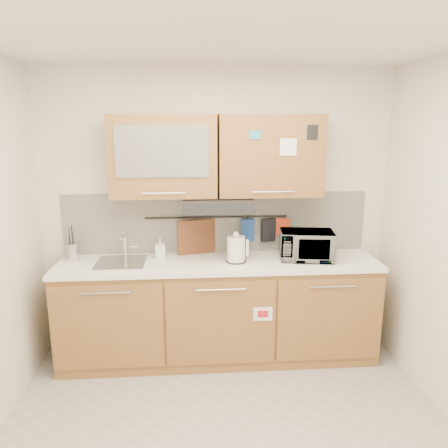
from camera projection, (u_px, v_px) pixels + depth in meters
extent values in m
plane|color=white|center=(232.00, 27.00, 2.30)|extent=(3.20, 3.20, 0.00)
plane|color=silver|center=(216.00, 212.00, 4.05)|extent=(3.20, 0.00, 3.20)
cube|color=#946234|center=(219.00, 311.00, 3.96)|extent=(2.80, 0.60, 0.88)
cube|color=black|center=(219.00, 350.00, 4.04)|extent=(2.80, 0.54, 0.10)
cube|color=#A06938|center=(108.00, 327.00, 3.58)|extent=(0.91, 0.02, 0.74)
cylinder|color=silver|center=(105.00, 293.00, 3.48)|extent=(0.41, 0.01, 0.01)
cube|color=#A06938|center=(221.00, 323.00, 3.65)|extent=(0.91, 0.02, 0.74)
cylinder|color=silver|center=(221.00, 290.00, 3.55)|extent=(0.41, 0.01, 0.01)
cube|color=#A06938|center=(330.00, 320.00, 3.72)|extent=(0.91, 0.02, 0.74)
cylinder|color=silver|center=(333.00, 287.00, 3.62)|extent=(0.41, 0.01, 0.01)
cube|color=white|center=(219.00, 263.00, 3.84)|extent=(2.82, 0.62, 0.04)
cube|color=silver|center=(216.00, 223.00, 4.06)|extent=(2.80, 0.02, 0.56)
cube|color=#946234|center=(164.00, 156.00, 3.73)|extent=(0.90, 0.35, 0.70)
cube|color=silver|center=(162.00, 151.00, 3.54)|extent=(0.76, 0.02, 0.42)
cube|color=#A06938|center=(270.00, 155.00, 3.80)|extent=(0.90, 0.35, 0.70)
cube|color=white|center=(288.00, 147.00, 3.61)|extent=(0.14, 0.00, 0.14)
cube|color=black|center=(218.00, 204.00, 3.78)|extent=(0.60, 0.46, 0.10)
cube|color=silver|center=(121.00, 264.00, 3.79)|extent=(0.42, 0.40, 0.03)
cylinder|color=silver|center=(125.00, 245.00, 3.91)|extent=(0.03, 0.03, 0.24)
cylinder|color=silver|center=(123.00, 236.00, 3.81)|extent=(0.02, 0.18, 0.02)
cylinder|color=black|center=(217.00, 217.00, 4.01)|extent=(1.30, 0.02, 0.02)
cylinder|color=#B4B5B9|center=(73.00, 251.00, 3.86)|extent=(0.15, 0.15, 0.15)
cylinder|color=black|center=(70.00, 244.00, 3.85)|extent=(0.01, 0.01, 0.29)
cylinder|color=black|center=(74.00, 246.00, 3.83)|extent=(0.01, 0.01, 0.26)
cylinder|color=black|center=(73.00, 242.00, 3.86)|extent=(0.01, 0.01, 0.31)
cylinder|color=black|center=(70.00, 248.00, 3.83)|extent=(0.01, 0.01, 0.23)
cylinder|color=white|center=(236.00, 249.00, 3.79)|extent=(0.16, 0.16, 0.23)
sphere|color=white|center=(236.00, 234.00, 3.76)|extent=(0.05, 0.05, 0.05)
cube|color=white|center=(247.00, 248.00, 3.80)|extent=(0.02, 0.03, 0.14)
cylinder|color=black|center=(236.00, 261.00, 3.82)|extent=(0.18, 0.18, 0.01)
cube|color=black|center=(307.00, 248.00, 3.90)|extent=(0.27, 0.18, 0.20)
cube|color=black|center=(302.00, 238.00, 3.88)|extent=(0.08, 0.12, 0.01)
cube|color=black|center=(313.00, 238.00, 3.88)|extent=(0.08, 0.12, 0.01)
imported|color=#999999|center=(307.00, 245.00, 3.87)|extent=(0.50, 0.38, 0.26)
imported|color=#999999|center=(160.00, 248.00, 3.90)|extent=(0.09, 0.09, 0.19)
cube|color=brown|center=(197.00, 243.00, 4.04)|extent=(0.35, 0.12, 0.44)
cube|color=navy|center=(248.00, 230.00, 4.05)|extent=(0.13, 0.05, 0.21)
cube|color=black|center=(268.00, 230.00, 4.06)|extent=(0.14, 0.09, 0.22)
cube|color=#AD2D17|center=(283.00, 227.00, 4.07)|extent=(0.13, 0.07, 0.16)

